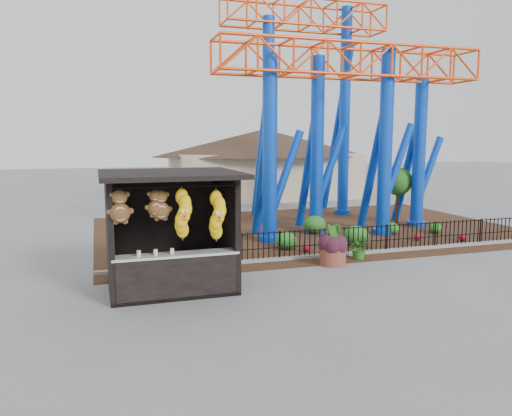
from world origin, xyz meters
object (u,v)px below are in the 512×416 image
object	(u,v)px
prize_booth	(170,233)
roller_coaster	(332,81)
potted_plant	(359,248)
terracotta_planter	(333,256)

from	to	relation	value
prize_booth	roller_coaster	distance (m)	12.00
prize_booth	potted_plant	world-z (taller)	prize_booth
prize_booth	potted_plant	size ratio (longest dim) A/B	4.49
prize_booth	roller_coaster	size ratio (longest dim) A/B	0.32
roller_coaster	terracotta_planter	bearing A→B (deg)	-115.05
roller_coaster	terracotta_planter	distance (m)	9.22
terracotta_planter	potted_plant	distance (m)	1.21
roller_coaster	potted_plant	distance (m)	8.60
roller_coaster	potted_plant	bearing A→B (deg)	-106.64
prize_booth	roller_coaster	bearing A→B (deg)	41.93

